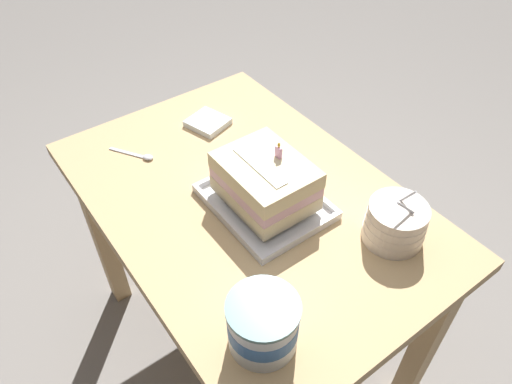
% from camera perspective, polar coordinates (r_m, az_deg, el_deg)
% --- Properties ---
extents(ground_plane, '(8.00, 8.00, 0.00)m').
position_cam_1_polar(ground_plane, '(1.86, -0.74, -17.01)').
color(ground_plane, gray).
extents(dining_table, '(1.05, 0.71, 0.74)m').
position_cam_1_polar(dining_table, '(1.35, -0.98, -4.11)').
color(dining_table, tan).
rests_on(dining_table, ground_plane).
extents(foil_tray, '(0.31, 0.25, 0.02)m').
position_cam_1_polar(foil_tray, '(1.24, 1.06, -1.27)').
color(foil_tray, silver).
rests_on(foil_tray, dining_table).
extents(birthday_cake, '(0.23, 0.18, 0.16)m').
position_cam_1_polar(birthday_cake, '(1.19, 1.11, 1.30)').
color(birthday_cake, beige).
rests_on(birthday_cake, foil_tray).
extents(bowl_stack, '(0.15, 0.15, 0.15)m').
position_cam_1_polar(bowl_stack, '(1.18, 16.17, -3.54)').
color(bowl_stack, silver).
rests_on(bowl_stack, dining_table).
extents(ice_cream_tub, '(0.14, 0.14, 0.12)m').
position_cam_1_polar(ice_cream_tub, '(0.96, 0.82, -15.37)').
color(ice_cream_tub, white).
rests_on(ice_cream_tub, dining_table).
extents(serving_spoon_near_tray, '(0.13, 0.09, 0.01)m').
position_cam_1_polar(serving_spoon_near_tray, '(1.42, -13.37, 4.18)').
color(serving_spoon_near_tray, silver).
rests_on(serving_spoon_near_tray, dining_table).
extents(napkin_pile, '(0.14, 0.13, 0.02)m').
position_cam_1_polar(napkin_pile, '(1.51, -5.74, 8.21)').
color(napkin_pile, white).
rests_on(napkin_pile, dining_table).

